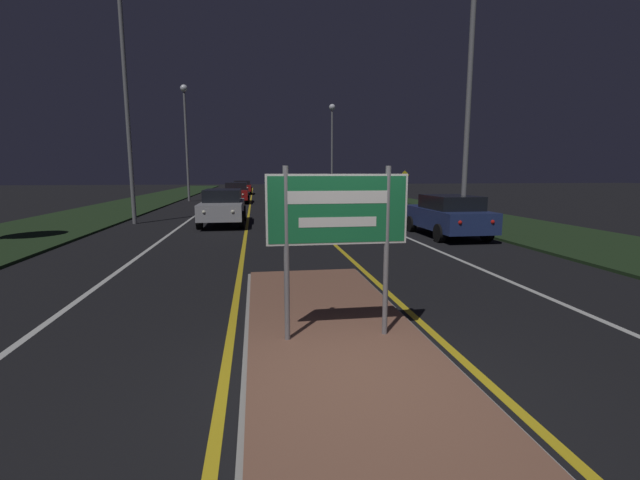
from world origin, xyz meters
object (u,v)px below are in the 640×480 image
object	(u,v)px
streetlight_right_near	(469,83)
car_approaching_2	(242,187)
highway_sign	(338,219)
car_approaching_0	(223,206)
car_receding_2	(335,190)
car_approaching_1	(236,192)
car_receding_3	(288,186)
warning_sign	(404,184)
streetlight_left_near	(123,56)
car_receding_0	(448,215)
streetlight_right_far	(332,133)
streetlight_left_far	(186,125)
car_receding_1	(311,198)

from	to	relation	value
streetlight_right_near	car_approaching_2	bearing A→B (deg)	105.15
highway_sign	car_approaching_0	size ratio (longest dim) A/B	0.47
car_receding_2	car_approaching_1	bearing A→B (deg)	-155.96
car_receding_3	warning_sign	size ratio (longest dim) A/B	2.09
highway_sign	streetlight_left_near	bearing A→B (deg)	113.57
streetlight_right_near	car_receding_0	bearing A→B (deg)	168.02
streetlight_right_far	car_approaching_0	size ratio (longest dim) A/B	1.85
highway_sign	warning_sign	xyz separation A→B (m)	(8.95, 22.57, -0.20)
car_receding_3	car_approaching_1	distance (m)	14.76
highway_sign	car_approaching_2	distance (m)	40.64
car_receding_0	streetlight_left_far	bearing A→B (deg)	119.75
car_receding_1	car_receding_2	xyz separation A→B (m)	(3.42, 10.48, 0.01)
streetlight_left_near	streetlight_left_far	xyz separation A→B (m)	(0.12, 15.31, -1.22)
streetlight_right_far	car_receding_3	xyz separation A→B (m)	(-4.05, 4.62, -5.33)
car_approaching_0	car_receding_1	bearing A→B (deg)	55.38
streetlight_right_near	car_approaching_0	size ratio (longest dim) A/B	1.80
car_receding_2	car_receding_3	size ratio (longest dim) A/B	0.97
highway_sign	streetlight_left_far	distance (m)	30.82
car_receding_1	warning_sign	distance (m)	6.87
streetlight_left_far	car_approaching_0	distance (m)	17.31
streetlight_right_far	car_receding_3	size ratio (longest dim) A/B	1.83
warning_sign	streetlight_left_far	bearing A→B (deg)	154.26
car_receding_3	car_approaching_1	size ratio (longest dim) A/B	1.06
streetlight_left_far	car_approaching_1	bearing A→B (deg)	-31.51
car_receding_0	car_receding_1	distance (m)	12.25
streetlight_right_near	car_approaching_1	xyz separation A→B (m)	(-8.66, 18.70, -4.45)
streetlight_right_near	car_receding_0	size ratio (longest dim) A/B	2.03
car_approaching_1	highway_sign	bearing A→B (deg)	-84.96
car_approaching_0	car_approaching_1	distance (m)	13.78
car_receding_1	car_approaching_2	size ratio (longest dim) A/B	1.01
highway_sign	car_receding_3	size ratio (longest dim) A/B	0.47
car_approaching_1	car_approaching_2	distance (m)	13.01
streetlight_right_far	car_approaching_0	distance (m)	25.31
car_receding_2	car_approaching_2	bearing A→B (deg)	131.10
car_receding_3	car_approaching_2	bearing A→B (deg)	-169.43
car_receding_1	car_receding_2	distance (m)	11.02
car_approaching_0	car_receding_0	bearing A→B (deg)	-30.54
highway_sign	streetlight_left_near	distance (m)	16.81
car_receding_3	car_receding_0	bearing A→B (deg)	-84.30
car_receding_0	car_approaching_1	xyz separation A→B (m)	(-8.15, 18.59, 0.02)
streetlight_right_far	car_receding_0	xyz separation A→B (m)	(-0.81, -27.89, -5.33)
streetlight_left_near	car_approaching_1	distance (m)	14.95
car_approaching_1	car_approaching_2	bearing A→B (deg)	89.70
streetlight_left_far	car_receding_0	world-z (taller)	streetlight_left_far
car_approaching_0	car_approaching_2	world-z (taller)	car_approaching_0
streetlight_left_near	warning_sign	xyz separation A→B (m)	(15.31, 7.98, -5.63)
streetlight_left_far	car_receding_2	bearing A→B (deg)	6.31
car_receding_0	warning_sign	bearing A→B (deg)	76.64
highway_sign	car_receding_1	size ratio (longest dim) A/B	0.52
car_receding_3	warning_sign	xyz separation A→B (m)	(6.47, -18.90, 0.70)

